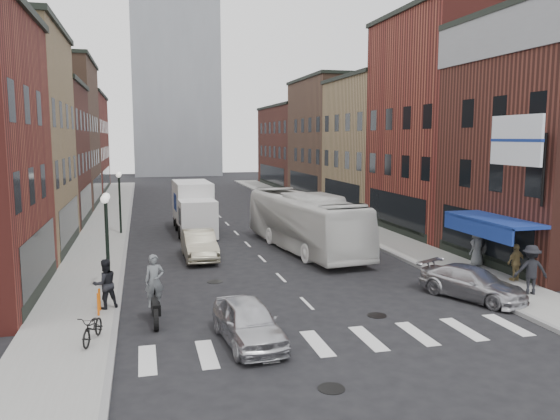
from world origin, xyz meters
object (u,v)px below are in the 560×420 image
object	(u,v)px
transit_bus	(304,222)
sedan_left_far	(199,245)
ped_right_c	(477,247)
ped_right_b	(516,262)
streetlamp_near	(106,224)
box_truck	(194,208)
streetlamp_far	(119,191)
curb_car	(472,283)
bike_rack	(99,302)
parked_bicycle	(93,328)
billboard_sign	(518,142)
motorcycle_rider	(155,291)
sedan_left_near	(248,322)
ped_left_solo	(105,284)
ped_right_a	(531,270)

from	to	relation	value
transit_bus	sedan_left_far	bearing A→B (deg)	-178.92
ped_right_c	ped_right_b	bearing A→B (deg)	64.53
streetlamp_near	box_truck	xyz separation A→B (m)	(4.74, 14.11, -1.28)
streetlamp_far	curb_car	distance (m)	22.86
streetlamp_far	ped_right_b	xyz separation A→B (m)	(17.00, -16.53, -1.95)
bike_rack	box_truck	bearing A→B (deg)	73.63
parked_bicycle	transit_bus	bearing A→B (deg)	62.92
streetlamp_near	sedan_left_far	bearing A→B (deg)	54.00
curb_car	streetlamp_far	bearing A→B (deg)	103.13
billboard_sign	parked_bicycle	world-z (taller)	billboard_sign
bike_rack	motorcycle_rider	world-z (taller)	motorcycle_rider
sedan_left_near	box_truck	bearing A→B (deg)	83.51
box_truck	motorcycle_rider	size ratio (longest dim) A/B	3.19
streetlamp_near	ped_left_solo	size ratio (longest dim) A/B	2.26
bike_rack	transit_bus	bearing A→B (deg)	41.87
streetlamp_near	ped_right_b	size ratio (longest dim) A/B	2.53
ped_right_c	motorcycle_rider	bearing A→B (deg)	-10.20
transit_bus	curb_car	distance (m)	11.29
curb_car	ped_right_c	distance (m)	5.34
ped_left_solo	ped_right_a	size ratio (longest dim) A/B	0.92
streetlamp_far	ped_right_c	world-z (taller)	streetlamp_far
motorcycle_rider	ped_left_solo	xyz separation A→B (m)	(-1.72, 1.65, -0.06)
ped_left_solo	ped_right_b	world-z (taller)	ped_left_solo
curb_car	box_truck	bearing A→B (deg)	92.29
streetlamp_far	transit_bus	distance (m)	12.66
streetlamp_near	transit_bus	world-z (taller)	streetlamp_near
sedan_left_near	ped_left_solo	xyz separation A→B (m)	(-4.45, 4.23, 0.38)
streetlamp_near	ped_right_b	xyz separation A→B (m)	(17.00, -2.53, -1.95)
sedan_left_near	ped_right_c	size ratio (longest dim) A/B	2.17
streetlamp_far	bike_rack	xyz separation A→B (m)	(-0.20, -16.70, -2.36)
billboard_sign	transit_bus	world-z (taller)	billboard_sign
bike_rack	ped_right_b	xyz separation A→B (m)	(17.20, 0.17, 0.41)
streetlamp_near	motorcycle_rider	xyz separation A→B (m)	(1.72, -3.85, -1.79)
curb_car	ped_right_a	distance (m)	2.41
ped_right_a	ped_right_c	distance (m)	4.82
sedan_left_far	ped_right_c	bearing A→B (deg)	-23.58
billboard_sign	bike_rack	size ratio (longest dim) A/B	4.62
ped_left_solo	sedan_left_far	bearing A→B (deg)	-140.67
ped_left_solo	ped_right_c	world-z (taller)	ped_right_c
sedan_left_near	ped_right_a	distance (m)	11.94
bike_rack	curb_car	size ratio (longest dim) A/B	0.19
ped_left_solo	ped_right_c	distance (m)	17.19
billboard_sign	sedan_left_far	size ratio (longest dim) A/B	0.81
curb_car	parked_bicycle	world-z (taller)	curb_car
streetlamp_near	streetlamp_far	distance (m)	14.00
ped_left_solo	ped_right_a	xyz separation A→B (m)	(16.21, -2.23, 0.07)
sedan_left_near	parked_bicycle	distance (m)	4.71
parked_bicycle	ped_right_b	distance (m)	17.44
ped_right_b	sedan_left_far	bearing A→B (deg)	-43.66
billboard_sign	curb_car	size ratio (longest dim) A/B	0.86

